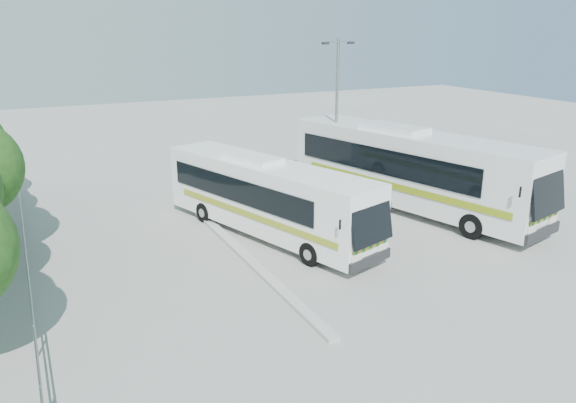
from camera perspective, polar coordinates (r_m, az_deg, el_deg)
ground at (r=22.33m, az=1.99°, el=-5.52°), size 100.00×100.00×0.00m
kerb_divider at (r=23.11m, az=-5.41°, el=-4.57°), size 0.40×16.00×0.15m
railing at (r=23.51m, az=-25.16°, el=-4.11°), size 0.06×22.00×1.00m
coach_main at (r=24.01m, az=-2.13°, el=0.56°), size 5.61×11.59×3.18m
coach_adjacent at (r=28.00m, az=12.36°, el=3.35°), size 6.12×13.93×3.80m
lamppost at (r=30.01m, az=4.96°, el=9.28°), size 1.99×0.40×8.11m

